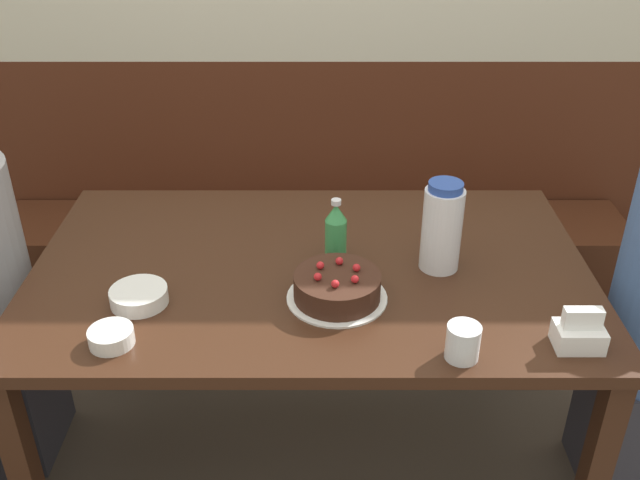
{
  "coord_description": "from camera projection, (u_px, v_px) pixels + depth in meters",
  "views": [
    {
      "loc": [
        0.03,
        -1.66,
        1.81
      ],
      "look_at": [
        0.03,
        0.05,
        0.82
      ],
      "focal_mm": 40.0,
      "sensor_mm": 36.0,
      "label": 1
    }
  ],
  "objects": [
    {
      "name": "ground_plane",
      "position": [
        312.0,
        463.0,
        2.34
      ],
      "size": [
        12.0,
        12.0,
        0.0
      ],
      "primitive_type": "plane",
      "color": "#4C4238"
    },
    {
      "name": "back_wall",
      "position": [
        312.0,
        3.0,
        2.62
      ],
      "size": [
        4.8,
        0.04,
        2.5
      ],
      "color": "#4C2314",
      "rests_on": "ground_plane"
    },
    {
      "name": "bench_seat",
      "position": [
        313.0,
        270.0,
        2.94
      ],
      "size": [
        2.49,
        0.38,
        0.45
      ],
      "color": "#472314",
      "rests_on": "ground_plane"
    },
    {
      "name": "dining_table",
      "position": [
        310.0,
        291.0,
        2.0
      ],
      "size": [
        1.52,
        0.93,
        0.77
      ],
      "color": "#381E11",
      "rests_on": "ground_plane"
    },
    {
      "name": "birthday_cake",
      "position": [
        336.0,
        287.0,
        1.8
      ],
      "size": [
        0.26,
        0.26,
        0.09
      ],
      "color": "white",
      "rests_on": "dining_table"
    },
    {
      "name": "water_pitcher",
      "position": [
        441.0,
        227.0,
        1.89
      ],
      "size": [
        0.11,
        0.11,
        0.25
      ],
      "color": "white",
      "rests_on": "dining_table"
    },
    {
      "name": "soju_bottle",
      "position": [
        335.0,
        232.0,
        1.93
      ],
      "size": [
        0.06,
        0.06,
        0.19
      ],
      "color": "#388E4C",
      "rests_on": "dining_table"
    },
    {
      "name": "napkin_holder",
      "position": [
        579.0,
        333.0,
        1.63
      ],
      "size": [
        0.11,
        0.08,
        0.11
      ],
      "color": "white",
      "rests_on": "dining_table"
    },
    {
      "name": "bowl_soup_white",
      "position": [
        111.0,
        337.0,
        1.64
      ],
      "size": [
        0.11,
        0.11,
        0.04
      ],
      "color": "white",
      "rests_on": "dining_table"
    },
    {
      "name": "bowl_rice_small",
      "position": [
        138.0,
        296.0,
        1.79
      ],
      "size": [
        0.14,
        0.14,
        0.04
      ],
      "color": "white",
      "rests_on": "dining_table"
    },
    {
      "name": "glass_water_tall",
      "position": [
        462.0,
        342.0,
        1.59
      ],
      "size": [
        0.08,
        0.08,
        0.09
      ],
      "color": "silver",
      "rests_on": "dining_table"
    }
  ]
}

